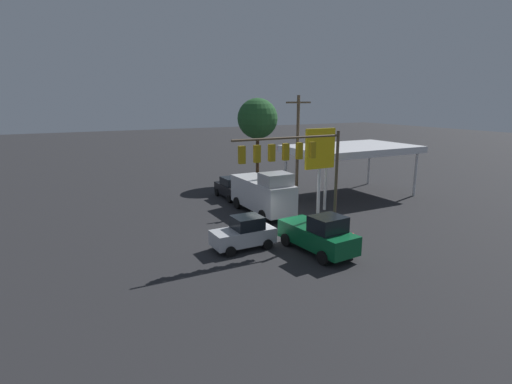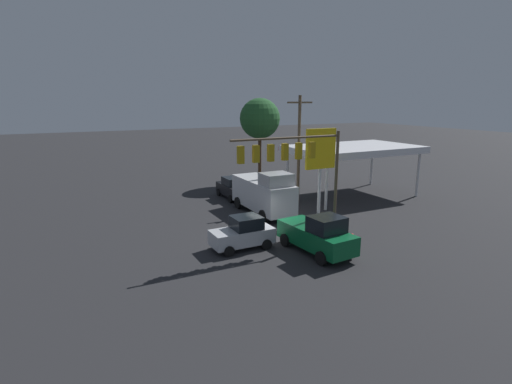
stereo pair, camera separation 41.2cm
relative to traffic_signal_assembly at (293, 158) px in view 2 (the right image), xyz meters
name	(u,v)px [view 2 (the right image)]	position (x,y,z in m)	size (l,w,h in m)	color
ground_plane	(270,237)	(0.70, -1.56, -5.37)	(200.00, 200.00, 0.00)	#262628
traffic_signal_assembly	(293,158)	(0.00, 0.00, 0.00)	(7.53, 0.43, 6.92)	brown
utility_pole	(299,147)	(-5.89, -8.44, -0.49)	(2.40, 0.26, 9.20)	brown
gas_station_canopy	(353,150)	(-11.75, -8.31, -1.02)	(11.60, 7.33, 4.69)	silver
price_sign	(321,153)	(-4.48, -3.37, -0.37)	(2.49, 0.27, 6.81)	silver
delivery_truck	(264,193)	(-1.49, -6.52, -3.67)	(2.56, 6.80, 3.58)	silver
hatchback_crossing	(243,233)	(3.12, -0.53, -4.42)	(3.82, 1.99, 1.97)	silver
sedan_waiting	(234,188)	(-1.48, -12.39, -4.42)	(2.08, 4.41, 1.93)	black
pickup_parked	(318,235)	(-0.46, 2.16, -4.26)	(2.58, 5.34, 2.40)	#0C592D
street_tree	(260,119)	(-6.81, -17.50, 1.48)	(4.25, 4.25, 9.01)	#4C331E
fire_hydrant	(352,240)	(-2.88, 2.36, -4.93)	(0.24, 0.24, 0.88)	red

